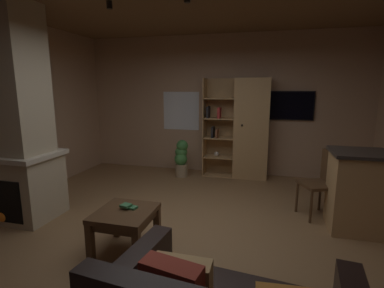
{
  "coord_description": "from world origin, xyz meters",
  "views": [
    {
      "loc": [
        0.92,
        -3.16,
        1.76
      ],
      "look_at": [
        0.0,
        0.4,
        1.05
      ],
      "focal_mm": 27.26,
      "sensor_mm": 36.0,
      "label": 1
    }
  ],
  "objects": [
    {
      "name": "table_book_0",
      "position": [
        -0.46,
        -0.44,
        0.48
      ],
      "size": [
        0.13,
        0.1,
        0.02
      ],
      "primitive_type": "cube",
      "rotation": [
        0.0,
        0.0,
        -0.17
      ],
      "color": "#387247",
      "rests_on": "coffee_table"
    },
    {
      "name": "potted_floor_plant",
      "position": [
        -0.71,
        2.28,
        0.38
      ],
      "size": [
        0.27,
        0.29,
        0.74
      ],
      "color": "#9E896B",
      "rests_on": "ground"
    },
    {
      "name": "dining_chair",
      "position": [
        1.7,
        0.98,
        0.53
      ],
      "size": [
        0.56,
        0.56,
        0.92
      ],
      "color": "#4C331E",
      "rests_on": "ground"
    },
    {
      "name": "table_book_1",
      "position": [
        -0.52,
        -0.46,
        0.51
      ],
      "size": [
        0.12,
        0.12,
        0.03
      ],
      "primitive_type": "cube",
      "rotation": [
        0.0,
        0.0,
        -0.24
      ],
      "color": "#387247",
      "rests_on": "coffee_table"
    },
    {
      "name": "wall_back",
      "position": [
        0.0,
        2.83,
        1.4
      ],
      "size": [
        5.81,
        0.06,
        2.81
      ],
      "primitive_type": "cube",
      "color": "tan",
      "rests_on": "ground"
    },
    {
      "name": "bookshelf_cabinet",
      "position": [
        0.55,
        2.55,
        0.96
      ],
      "size": [
        1.26,
        0.41,
        1.94
      ],
      "color": "tan",
      "rests_on": "ground"
    },
    {
      "name": "coffee_table",
      "position": [
        -0.51,
        -0.52,
        0.38
      ],
      "size": [
        0.59,
        0.63,
        0.47
      ],
      "color": "#4C331E",
      "rests_on": "ground"
    },
    {
      "name": "wall_mounted_tv",
      "position": [
        1.28,
        2.76,
        1.42
      ],
      "size": [
        0.98,
        0.06,
        0.55
      ],
      "color": "black"
    },
    {
      "name": "window_pane_back",
      "position": [
        -0.86,
        2.79,
        1.28
      ],
      "size": [
        0.78,
        0.01,
        0.8
      ],
      "primitive_type": "cube",
      "color": "white"
    },
    {
      "name": "track_light_spot_1",
      "position": [
        -0.97,
        0.21,
        2.74
      ],
      "size": [
        0.07,
        0.07,
        0.09
      ],
      "primitive_type": "cylinder",
      "color": "black"
    },
    {
      "name": "track_light_spot_0",
      "position": [
        -2.0,
        0.19,
        2.74
      ],
      "size": [
        0.07,
        0.07,
        0.09
      ],
      "primitive_type": "cylinder",
      "color": "black"
    },
    {
      "name": "floor",
      "position": [
        0.0,
        0.0,
        -0.01
      ],
      "size": [
        5.69,
        5.59,
        0.02
      ],
      "primitive_type": "cube",
      "color": "olive",
      "rests_on": "ground"
    },
    {
      "name": "stone_fireplace",
      "position": [
        -2.3,
        -0.07,
        1.27
      ],
      "size": [
        1.01,
        0.78,
        2.81
      ],
      "color": "#BCAD8E",
      "rests_on": "ground"
    }
  ]
}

